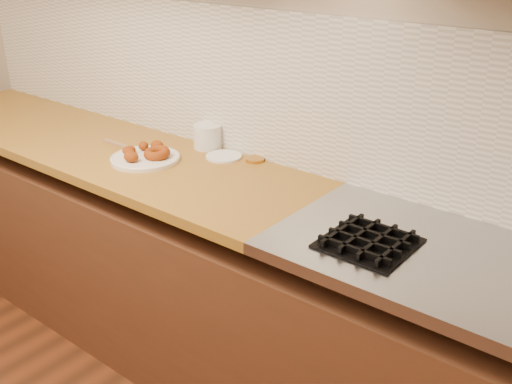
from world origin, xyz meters
TOP-DOWN VIEW (x-y plane):
  - wall_back at (0.00, 2.00)m, footprint 4.00×0.02m
  - base_cabinet at (0.00, 1.69)m, footprint 3.60×0.60m
  - butcher_block at (-0.65, 1.69)m, footprint 2.30×0.62m
  - stovetop at (1.15, 1.69)m, footprint 1.30×0.62m
  - backsplash at (0.00, 1.99)m, footprint 3.60×0.02m
  - burner_grates at (1.13, 1.61)m, footprint 0.91×0.26m
  - donut_plate at (-0.27, 1.67)m, footprint 0.28×0.28m
  - ring_donut at (-0.22, 1.70)m, footprint 0.11×0.11m
  - fried_dough_chunks at (-0.30, 1.67)m, footprint 0.14×0.21m
  - plastic_tub at (-0.17, 1.95)m, footprint 0.16×0.16m
  - tub_lid at (-0.04, 1.90)m, footprint 0.19×0.19m
  - brass_jar_lid at (0.09, 1.95)m, footprint 0.10×0.10m
  - wooden_utensil at (-0.51, 1.72)m, footprint 0.17×0.02m

SIDE VIEW (x-z plane):
  - base_cabinet at x=0.00m, z-range 0.00..0.77m
  - butcher_block at x=-0.65m, z-range 0.86..0.90m
  - stovetop at x=1.15m, z-range 0.86..0.90m
  - tub_lid at x=-0.04m, z-range 0.90..0.91m
  - brass_jar_lid at x=0.09m, z-range 0.90..0.91m
  - wooden_utensil at x=-0.51m, z-range 0.90..0.91m
  - donut_plate at x=-0.27m, z-range 0.90..0.92m
  - burner_grates at x=1.13m, z-range 0.90..0.93m
  - ring_donut at x=-0.22m, z-range 0.91..0.96m
  - fried_dough_chunks at x=-0.30m, z-range 0.91..0.96m
  - plastic_tub at x=-0.17m, z-range 0.90..1.00m
  - backsplash at x=0.00m, z-range 0.90..1.50m
  - wall_back at x=0.00m, z-range 0.00..2.70m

